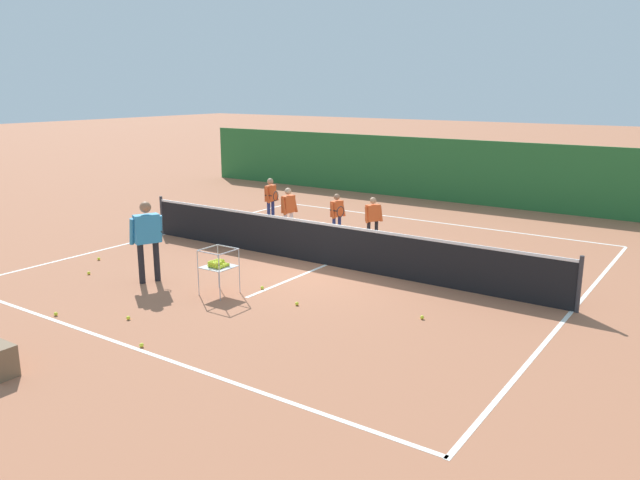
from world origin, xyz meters
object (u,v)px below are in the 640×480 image
(tennis_ball_0, at_px, (142,345))
(tennis_ball_4, at_px, (422,317))
(tennis_net, at_px, (326,244))
(tennis_ball_7, at_px, (128,318))
(student_1, at_px, (288,207))
(student_3, at_px, (373,216))
(tennis_ball_1, at_px, (89,273))
(tennis_ball_2, at_px, (262,288))
(tennis_ball_3, at_px, (99,259))
(student_2, at_px, (337,212))
(tennis_ball_5, at_px, (297,304))
(ball_cart, at_px, (218,264))
(instructor, at_px, (147,234))
(student_0, at_px, (271,196))
(tennis_ball_6, at_px, (56,314))

(tennis_ball_0, distance_m, tennis_ball_4, 4.71)
(tennis_net, height_order, tennis_ball_0, tennis_net)
(tennis_net, bearing_deg, tennis_ball_7, -100.82)
(student_1, height_order, student_3, student_1)
(student_3, height_order, tennis_ball_1, student_3)
(tennis_ball_2, xyz_separation_m, tennis_ball_3, (-4.53, -0.49, 0.00))
(student_1, bearing_deg, student_2, 23.38)
(tennis_ball_1, bearing_deg, student_2, 65.84)
(tennis_ball_1, relative_size, tennis_ball_5, 1.00)
(student_3, relative_size, ball_cart, 1.35)
(instructor, distance_m, student_0, 6.15)
(ball_cart, relative_size, tennis_ball_4, 13.22)
(student_1, distance_m, tennis_ball_3, 5.01)
(ball_cart, height_order, tennis_ball_3, ball_cart)
(student_3, height_order, tennis_ball_0, student_3)
(student_1, xyz_separation_m, tennis_ball_2, (2.34, -3.95, -0.76))
(student_1, distance_m, ball_cart, 4.99)
(student_1, distance_m, tennis_ball_1, 5.52)
(student_2, relative_size, tennis_ball_4, 17.65)
(student_3, xyz_separation_m, tennis_ball_5, (1.17, -4.85, -0.70))
(student_3, height_order, tennis_ball_7, student_3)
(tennis_ball_3, bearing_deg, tennis_ball_7, -29.95)
(instructor, xyz_separation_m, tennis_ball_2, (2.24, 0.93, -0.98))
(tennis_ball_1, bearing_deg, tennis_net, 42.76)
(tennis_net, bearing_deg, student_3, 92.87)
(tennis_ball_1, relative_size, tennis_ball_4, 1.00)
(student_3, height_order, ball_cart, student_3)
(student_3, xyz_separation_m, tennis_ball_4, (3.40, -4.18, -0.70))
(student_1, bearing_deg, instructor, -88.80)
(student_2, height_order, tennis_ball_4, student_2)
(tennis_ball_5, xyz_separation_m, tennis_ball_6, (-3.20, -2.85, 0.00))
(tennis_net, xyz_separation_m, tennis_ball_1, (-3.81, -3.52, -0.47))
(tennis_net, height_order, tennis_ball_5, tennis_net)
(tennis_net, height_order, student_1, student_1)
(tennis_ball_7, bearing_deg, student_1, 102.85)
(student_2, relative_size, tennis_ball_7, 17.65)
(tennis_ball_0, height_order, tennis_ball_4, same)
(tennis_net, height_order, tennis_ball_7, tennis_net)
(student_3, bearing_deg, student_2, -179.88)
(tennis_net, xyz_separation_m, tennis_ball_6, (-2.14, -5.40, -0.47))
(tennis_ball_5, xyz_separation_m, tennis_ball_7, (-1.98, -2.25, 0.00))
(student_0, xyz_separation_m, student_2, (2.68, -0.54, -0.08))
(tennis_ball_1, bearing_deg, tennis_ball_5, 11.25)
(tennis_ball_0, height_order, tennis_ball_7, same)
(ball_cart, bearing_deg, tennis_ball_1, -168.58)
(tennis_ball_4, height_order, tennis_ball_6, same)
(student_3, bearing_deg, student_1, -167.10)
(tennis_ball_1, xyz_separation_m, tennis_ball_7, (2.89, -1.28, 0.00))
(tennis_ball_0, bearing_deg, tennis_ball_4, 49.31)
(tennis_ball_2, height_order, tennis_ball_7, same)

